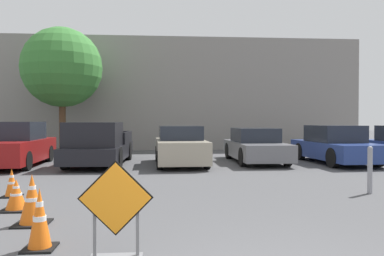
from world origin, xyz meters
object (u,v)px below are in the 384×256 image
object	(u,v)px
parked_car_fifth	(335,146)
bollard_nearest	(370,169)
traffic_cone_second	(32,200)
traffic_cone_nearest	(40,219)
traffic_cone_third	(16,195)
traffic_cone_fourth	(12,183)
pickup_truck	(99,146)
parked_car_third	(180,147)
parked_car_second	(15,146)
road_closed_sign	(116,208)
parked_car_fourth	(255,146)

from	to	relation	value
parked_car_fifth	bollard_nearest	world-z (taller)	parked_car_fifth
traffic_cone_second	parked_car_fifth	xyz separation A→B (m)	(8.84, 8.04, 0.29)
traffic_cone_nearest	parked_car_fifth	bearing A→B (deg)	47.93
traffic_cone_third	bollard_nearest	distance (m)	7.51
traffic_cone_fourth	pickup_truck	distance (m)	5.86
traffic_cone_nearest	parked_car_fifth	distance (m)	12.44
traffic_cone_second	parked_car_third	size ratio (longest dim) A/B	0.20
traffic_cone_second	pickup_truck	distance (m)	8.07
traffic_cone_fourth	pickup_truck	size ratio (longest dim) A/B	0.12
traffic_cone_third	parked_car_fifth	size ratio (longest dim) A/B	0.13
pickup_truck	parked_car_fifth	world-z (taller)	pickup_truck
parked_car_third	traffic_cone_nearest	bearing A→B (deg)	74.09
traffic_cone_nearest	bollard_nearest	world-z (taller)	bollard_nearest
traffic_cone_nearest	parked_car_fifth	size ratio (longest dim) A/B	0.18
parked_car_fifth	bollard_nearest	size ratio (longest dim) A/B	4.15
pickup_truck	parked_car_third	size ratio (longest dim) A/B	1.26
traffic_cone_second	pickup_truck	size ratio (longest dim) A/B	0.16
traffic_cone_second	traffic_cone_nearest	bearing A→B (deg)	-67.14
traffic_cone_fourth	traffic_cone_nearest	bearing A→B (deg)	-63.73
bollard_nearest	traffic_cone_nearest	bearing A→B (deg)	-152.92
parked_car_fifth	parked_car_second	bearing A→B (deg)	-3.49
road_closed_sign	traffic_cone_second	bearing A→B (deg)	133.58
traffic_cone_fourth	parked_car_second	bearing A→B (deg)	110.47
traffic_cone_nearest	pickup_truck	bearing A→B (deg)	95.10
road_closed_sign	parked_car_third	size ratio (longest dim) A/B	0.29
parked_car_second	pickup_truck	world-z (taller)	parked_car_second
traffic_cone_nearest	parked_car_second	bearing A→B (deg)	112.70
parked_car_third	parked_car_fourth	bearing A→B (deg)	-168.43
road_closed_sign	pickup_truck	size ratio (longest dim) A/B	0.23
traffic_cone_nearest	traffic_cone_second	world-z (taller)	traffic_cone_second
road_closed_sign	traffic_cone_fourth	bearing A→B (deg)	125.20
traffic_cone_fourth	bollard_nearest	bearing A→B (deg)	-1.70
traffic_cone_third	parked_car_fourth	bearing A→B (deg)	50.01
traffic_cone_nearest	parked_car_second	distance (m)	10.03
traffic_cone_fourth	traffic_cone_third	bearing A→B (deg)	-65.55
parked_car_second	parked_car_third	distance (m)	6.11
parked_car_fourth	traffic_cone_third	bearing A→B (deg)	49.40
traffic_cone_second	parked_car_third	bearing A→B (deg)	70.91
parked_car_second	pickup_truck	xyz separation A→B (m)	(3.05, -0.01, -0.01)
road_closed_sign	parked_car_second	xyz separation A→B (m)	(-4.90, 9.67, 0.12)
traffic_cone_nearest	traffic_cone_fourth	world-z (taller)	traffic_cone_nearest
parked_car_fifth	traffic_cone_third	bearing A→B (deg)	33.26
traffic_cone_second	traffic_cone_third	world-z (taller)	traffic_cone_second
traffic_cone_nearest	traffic_cone_second	size ratio (longest dim) A/B	0.99
traffic_cone_second	bollard_nearest	size ratio (longest dim) A/B	0.74
parked_car_fourth	traffic_cone_fourth	bearing A→B (deg)	41.73
parked_car_fifth	traffic_cone_nearest	bearing A→B (deg)	44.52
traffic_cone_third	parked_car_fourth	size ratio (longest dim) A/B	0.13
traffic_cone_fourth	parked_car_fourth	xyz separation A→B (m)	(6.99, 6.37, 0.35)
traffic_cone_third	parked_car_third	bearing A→B (deg)	64.03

